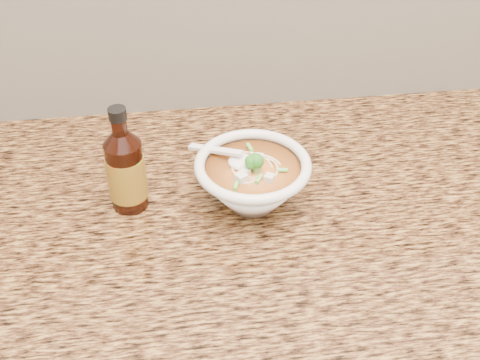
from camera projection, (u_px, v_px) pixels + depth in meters
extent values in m
cube|color=olive|center=(337.00, 209.00, 0.99)|extent=(4.00, 0.68, 0.04)
cylinder|color=white|center=(252.00, 200.00, 0.97)|extent=(0.08, 0.08, 0.01)
torus|color=white|center=(253.00, 165.00, 0.93)|extent=(0.18, 0.18, 0.02)
torus|color=beige|center=(251.00, 163.00, 0.94)|extent=(0.07, 0.07, 0.00)
torus|color=beige|center=(265.00, 175.00, 0.92)|extent=(0.07, 0.07, 0.00)
torus|color=beige|center=(245.00, 170.00, 0.93)|extent=(0.12, 0.12, 0.00)
torus|color=beige|center=(248.00, 167.00, 0.94)|extent=(0.07, 0.07, 0.00)
torus|color=beige|center=(255.00, 175.00, 0.93)|extent=(0.05, 0.05, 0.00)
torus|color=beige|center=(262.00, 166.00, 0.95)|extent=(0.09, 0.09, 0.00)
torus|color=beige|center=(264.00, 175.00, 0.93)|extent=(0.11, 0.11, 0.00)
torus|color=beige|center=(261.00, 177.00, 0.93)|extent=(0.12, 0.12, 0.00)
torus|color=beige|center=(247.00, 172.00, 0.94)|extent=(0.09, 0.09, 0.00)
cube|color=silver|center=(268.00, 183.00, 0.90)|extent=(0.02, 0.02, 0.01)
cube|color=silver|center=(260.00, 161.00, 0.94)|extent=(0.01, 0.01, 0.01)
cube|color=silver|center=(239.00, 174.00, 0.91)|extent=(0.02, 0.02, 0.02)
cube|color=silver|center=(242.00, 163.00, 0.93)|extent=(0.01, 0.01, 0.01)
cube|color=silver|center=(240.00, 168.00, 0.92)|extent=(0.02, 0.02, 0.01)
cube|color=silver|center=(235.00, 163.00, 0.93)|extent=(0.02, 0.02, 0.01)
ellipsoid|color=#196014|center=(257.00, 162.00, 0.91)|extent=(0.03, 0.03, 0.03)
cylinder|color=#6ED451|center=(249.00, 181.00, 0.90)|extent=(0.02, 0.02, 0.01)
cylinder|color=#6ED451|center=(238.00, 174.00, 0.91)|extent=(0.02, 0.02, 0.01)
cylinder|color=#6ED451|center=(283.00, 177.00, 0.91)|extent=(0.01, 0.02, 0.01)
cylinder|color=#6ED451|center=(220.00, 172.00, 0.92)|extent=(0.02, 0.01, 0.01)
ellipsoid|color=white|center=(241.00, 162.00, 0.94)|extent=(0.04, 0.04, 0.02)
cube|color=white|center=(215.00, 150.00, 0.95)|extent=(0.09, 0.07, 0.03)
cylinder|color=black|center=(127.00, 175.00, 0.93)|extent=(0.07, 0.07, 0.12)
cylinder|color=black|center=(119.00, 126.00, 0.87)|extent=(0.03, 0.03, 0.02)
cylinder|color=black|center=(117.00, 114.00, 0.86)|extent=(0.03, 0.03, 0.02)
cylinder|color=red|center=(127.00, 176.00, 0.93)|extent=(0.07, 0.07, 0.07)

